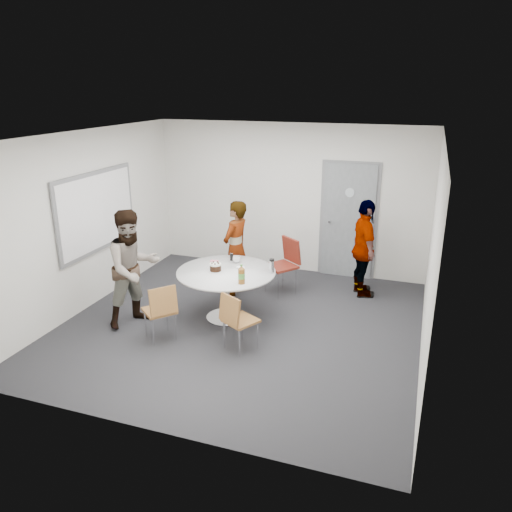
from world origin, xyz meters
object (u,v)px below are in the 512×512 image
at_px(whiteboard, 97,212).
at_px(table, 227,278).
at_px(chair_near_left, 161,308).
at_px(person_left, 133,268).
at_px(chair_far, 286,260).
at_px(person_main, 236,248).
at_px(person_right, 364,249).
at_px(chair_near_right, 236,317).
at_px(door, 348,221).

bearing_deg(whiteboard, table, -1.74).
bearing_deg(chair_near_left, person_left, 100.04).
bearing_deg(table, chair_far, 66.74).
height_order(person_main, person_right, person_right).
bearing_deg(chair_near_right, table, 147.70).
height_order(person_left, person_right, person_left).
relative_size(door, person_left, 1.24).
bearing_deg(person_main, chair_far, 122.45).
bearing_deg(person_left, person_main, -2.77).
height_order(table, person_left, person_left).
relative_size(door, chair_near_right, 2.64).
height_order(whiteboard, person_right, whiteboard).
relative_size(chair_near_right, person_right, 0.50).
bearing_deg(chair_far, chair_near_left, 100.05).
distance_m(whiteboard, person_right, 4.27).
xyz_separation_m(chair_near_left, chair_near_right, (1.04, 0.08, -0.01)).
bearing_deg(chair_near_right, person_main, 140.15).
height_order(whiteboard, table, whiteboard).
relative_size(whiteboard, chair_near_right, 2.37).
distance_m(chair_near_left, chair_near_right, 1.05).
height_order(door, whiteboard, door).
distance_m(person_left, person_right, 3.64).
distance_m(chair_near_right, person_left, 1.74).
distance_m(chair_near_left, chair_far, 2.45).
distance_m(door, table, 2.74).
xyz_separation_m(door, chair_near_right, (-0.90, -3.20, -0.54)).
relative_size(chair_near_left, person_main, 0.52).
xyz_separation_m(door, person_right, (0.40, -0.80, -0.22)).
bearing_deg(door, person_main, -138.80).
bearing_deg(door, person_right, -63.67).
relative_size(door, chair_far, 2.26).
relative_size(table, chair_far, 1.54).
xyz_separation_m(chair_near_left, person_left, (-0.63, 0.37, 0.36)).
distance_m(chair_near_right, chair_far, 2.10).
height_order(whiteboard, person_main, whiteboard).
height_order(chair_near_right, person_right, person_right).
height_order(chair_near_left, person_right, person_right).
relative_size(table, chair_near_left, 1.76).
xyz_separation_m(door, table, (-1.37, -2.35, -0.38)).
bearing_deg(chair_far, person_right, -129.15).
xyz_separation_m(door, chair_far, (-0.83, -1.11, -0.45)).
distance_m(whiteboard, person_main, 2.25).
relative_size(table, person_right, 0.89).
xyz_separation_m(door, person_main, (-1.60, -1.40, -0.24)).
height_order(door, chair_far, door).
relative_size(person_main, person_right, 0.98).
relative_size(door, person_main, 1.35).
distance_m(whiteboard, chair_near_left, 2.13).
bearing_deg(table, person_main, 103.69).
bearing_deg(chair_far, door, -89.92).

